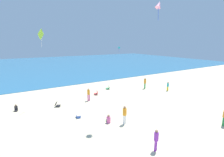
{
  "coord_description": "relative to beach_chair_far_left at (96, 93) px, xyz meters",
  "views": [
    {
      "loc": [
        -9.38,
        -8.91,
        7.35
      ],
      "look_at": [
        0.0,
        6.73,
        3.28
      ],
      "focal_mm": 26.08,
      "sensor_mm": 36.0,
      "label": 1
    }
  ],
  "objects": [
    {
      "name": "person_5",
      "position": [
        8.12,
        -1.15,
        0.73
      ],
      "size": [
        0.46,
        0.46,
        1.74
      ],
      "rotation": [
        0.0,
        0.0,
        2.02
      ],
      "color": "green",
      "rests_on": "ground_plane"
    },
    {
      "name": "kite_teal",
      "position": [
        10.99,
        10.9,
        5.83
      ],
      "size": [
        0.36,
        0.51,
        1.28
      ],
      "rotation": [
        0.0,
        0.0,
        1.85
      ],
      "color": "#1EADAD"
    },
    {
      "name": "person_3",
      "position": [
        -1.83,
        -13.25,
        0.64
      ],
      "size": [
        0.42,
        0.42,
        1.59
      ],
      "rotation": [
        0.0,
        0.0,
        1.98
      ],
      "color": "purple",
      "rests_on": "ground_plane"
    },
    {
      "name": "beach_chair_near_camera",
      "position": [
        -5.86,
        -1.66,
        -0.02
      ],
      "size": [
        0.78,
        0.74,
        0.61
      ],
      "rotation": [
        0.0,
        0.0,
        5.74
      ],
      "color": "black",
      "rests_on": "ground_plane"
    },
    {
      "name": "person_4",
      "position": [
        10.28,
        -3.91,
        0.52
      ],
      "size": [
        0.31,
        0.31,
        1.38
      ],
      "rotation": [
        0.0,
        0.0,
        4.57
      ],
      "color": "yellow",
      "rests_on": "ground_plane"
    },
    {
      "name": "beach_chair_mid_beach",
      "position": [
        2.86,
        1.63,
        -0.03
      ],
      "size": [
        0.75,
        0.74,
        0.57
      ],
      "rotation": [
        0.0,
        0.0,
        2.83
      ],
      "color": "#2D9956",
      "rests_on": "ground_plane"
    },
    {
      "name": "person_1",
      "position": [
        -2.63,
        -8.06,
        0.02
      ],
      "size": [
        0.49,
        0.7,
        0.81
      ],
      "rotation": [
        0.0,
        0.0,
        1.32
      ],
      "color": "#D8599E",
      "rests_on": "ground_plane"
    },
    {
      "name": "beach_chair_far_left",
      "position": [
        0.0,
        0.0,
        0.0
      ],
      "size": [
        0.77,
        0.77,
        0.6
      ],
      "rotation": [
        0.0,
        0.0,
        2.65
      ],
      "color": "#D13D3D",
      "rests_on": "ground_plane"
    },
    {
      "name": "kite_lime",
      "position": [
        -6.77,
        -0.55,
        7.9
      ],
      "size": [
        0.76,
        0.98,
        2.0
      ],
      "rotation": [
        0.0,
        0.0,
        3.87
      ],
      "color": "#99DB33"
    },
    {
      "name": "ground_plane",
      "position": [
        -0.15,
        -1.31,
        -0.28
      ],
      "size": [
        120.0,
        120.0,
        0.0
      ],
      "primitive_type": "plane",
      "color": "beige"
    },
    {
      "name": "ocean_water",
      "position": [
        -0.15,
        36.88,
        -0.26
      ],
      "size": [
        120.0,
        60.0,
        0.05
      ],
      "primitive_type": "cube",
      "color": "teal",
      "rests_on": "ground_plane"
    },
    {
      "name": "person_2",
      "position": [
        -9.99,
        -0.51,
        -0.02
      ],
      "size": [
        0.37,
        0.59,
        0.71
      ],
      "rotation": [
        0.0,
        0.0,
        4.59
      ],
      "color": "black",
      "rests_on": "ground_plane"
    },
    {
      "name": "person_6",
      "position": [
        -1.5,
        -9.07,
        0.74
      ],
      "size": [
        0.43,
        0.43,
        1.76
      ],
      "rotation": [
        0.0,
        0.0,
        4.97
      ],
      "color": "white",
      "rests_on": "ground_plane"
    },
    {
      "name": "cooler_box",
      "position": [
        -4.69,
        -5.59,
        -0.13
      ],
      "size": [
        0.41,
        0.58,
        0.3
      ],
      "rotation": [
        0.0,
        0.0,
        1.49
      ],
      "color": "#2D56B7",
      "rests_on": "ground_plane"
    },
    {
      "name": "kite_pink",
      "position": [
        -0.92,
        -11.89,
        9.5
      ],
      "size": [
        0.58,
        0.45,
        1.29
      ],
      "rotation": [
        0.0,
        0.0,
        4.88
      ],
      "color": "pink"
    },
    {
      "name": "person_7",
      "position": [
        -1.91,
        -1.69,
        0.68
      ],
      "size": [
        0.35,
        0.35,
        1.67
      ],
      "rotation": [
        0.0,
        0.0,
        1.51
      ],
      "color": "#D8599E",
      "rests_on": "ground_plane"
    }
  ]
}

